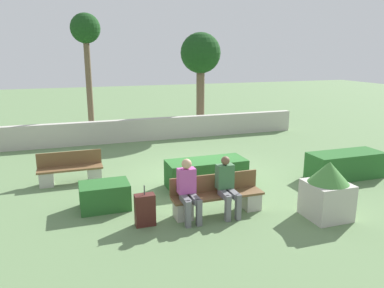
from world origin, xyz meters
name	(u,v)px	position (x,y,z in m)	size (l,w,h in m)	color
ground_plane	(203,178)	(0.00, 0.00, 0.00)	(60.00, 60.00, 0.00)	#607F51
perimeter_wall	(159,129)	(0.00, 5.15, 0.44)	(12.10, 0.30, 0.89)	#B7B2A8
bench_front	(217,198)	(-0.50, -2.29, 0.33)	(2.09, 0.49, 0.84)	brown
bench_left_side	(71,172)	(-3.56, 0.81, 0.32)	(1.72, 0.48, 0.84)	brown
person_seated_man	(188,187)	(-1.23, -2.43, 0.73)	(0.38, 0.63, 1.33)	slate
person_seated_woman	(227,184)	(-0.34, -2.44, 0.71)	(0.38, 0.63, 1.30)	slate
hedge_block_near_left	(345,165)	(3.89, -1.22, 0.37)	(2.16, 0.86, 0.73)	#286028
hedge_block_near_right	(105,196)	(-2.86, -1.24, 0.30)	(1.11, 0.77, 0.60)	#286028
hedge_block_mid_left	(206,173)	(-0.12, -0.60, 0.36)	(2.12, 0.85, 0.72)	#286028
planter_corner_left	(327,190)	(1.64, -3.28, 0.63)	(0.86, 0.86, 1.26)	#B7B2A8
suitcase	(145,210)	(-2.16, -2.40, 0.34)	(0.41, 0.24, 0.88)	#471E19
tree_leftmost	(86,36)	(-2.58, 6.55, 4.12)	(1.19, 1.19, 5.01)	brown
tree_center_left	(201,56)	(2.21, 6.29, 3.32)	(1.76, 1.76, 4.34)	brown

